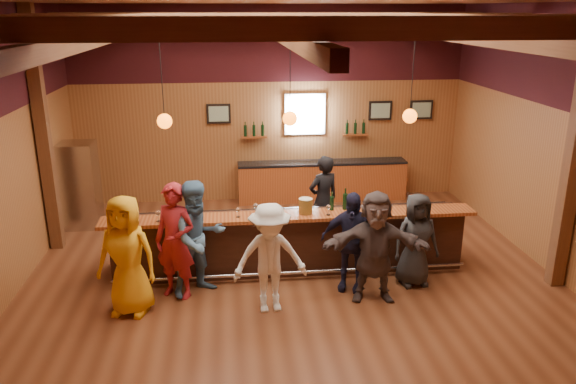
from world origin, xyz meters
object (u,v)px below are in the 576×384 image
object	(u,v)px
customer_white	(270,258)
bottle_a	(332,203)
back_bar_cabinet	(322,181)
stainless_fridge	(80,185)
customer_navy	(351,241)
bartender	(323,200)
bar_counter	(290,239)
ice_bucket	(306,206)
customer_redvest	(175,241)
customer_brown	(375,247)
customer_orange	(127,256)
customer_denim	(199,238)
customer_dark	(416,240)

from	to	relation	value
customer_white	bottle_a	distance (m)	1.78
back_bar_cabinet	stainless_fridge	size ratio (longest dim) A/B	2.22
customer_navy	bartender	bearing A→B (deg)	114.74
bar_counter	ice_bucket	world-z (taller)	ice_bucket
bar_counter	bartender	world-z (taller)	bartender
bartender	customer_redvest	bearing A→B (deg)	12.57
customer_redvest	customer_brown	world-z (taller)	customer_redvest
back_bar_cabinet	bottle_a	distance (m)	3.86
customer_navy	ice_bucket	world-z (taller)	customer_navy
customer_redvest	bottle_a	bearing A→B (deg)	41.13
bar_counter	stainless_fridge	xyz separation A→B (m)	(-4.12, 2.45, 0.38)
stainless_fridge	customer_redvest	size ratio (longest dim) A/B	0.96
bar_counter	customer_brown	bearing A→B (deg)	-48.13
bar_counter	back_bar_cabinet	distance (m)	3.76
stainless_fridge	customer_orange	size ratio (longest dim) A/B	0.97
back_bar_cabinet	customer_denim	xyz separation A→B (m)	(-2.73, -4.37, 0.47)
bar_counter	customer_navy	xyz separation A→B (m)	(0.88, -0.94, 0.31)
bar_counter	customer_dark	xyz separation A→B (m)	(1.98, -0.88, 0.27)
customer_orange	customer_navy	distance (m)	3.47
customer_denim	bartender	bearing A→B (deg)	8.00
bottle_a	bartender	bearing A→B (deg)	87.02
bar_counter	customer_orange	bearing A→B (deg)	-153.14
customer_orange	customer_denim	world-z (taller)	customer_denim
back_bar_cabinet	ice_bucket	bearing A→B (deg)	-103.84
customer_denim	bottle_a	distance (m)	2.35
customer_navy	customer_dark	bearing A→B (deg)	24.36
customer_white	customer_navy	distance (m)	1.45
customer_white	customer_brown	xyz separation A→B (m)	(1.64, 0.17, 0.03)
customer_denim	customer_orange	bearing A→B (deg)	176.02
customer_redvest	customer_white	world-z (taller)	customer_redvest
customer_brown	customer_dark	xyz separation A→B (m)	(0.80, 0.43, -0.10)
customer_brown	ice_bucket	world-z (taller)	customer_brown
customer_dark	bartender	xyz separation A→B (m)	(-1.22, 1.88, 0.09)
bottle_a	customer_orange	bearing A→B (deg)	-161.14
customer_brown	bartender	distance (m)	2.35
customer_white	customer_dark	size ratio (longest dim) A/B	1.09
ice_bucket	bottle_a	distance (m)	0.48
customer_orange	ice_bucket	xyz separation A→B (m)	(2.80, 1.01, 0.31)
back_bar_cabinet	bartender	xyz separation A→B (m)	(-0.42, -2.57, 0.40)
customer_denim	customer_brown	world-z (taller)	customer_denim
customer_orange	bartender	bearing A→B (deg)	49.88
customer_redvest	customer_brown	distance (m)	3.11
customer_brown	ice_bucket	size ratio (longest dim) A/B	6.91
stainless_fridge	customer_navy	bearing A→B (deg)	-34.16
stainless_fridge	back_bar_cabinet	bearing A→B (deg)	11.93
customer_denim	bar_counter	bearing A→B (deg)	-2.60
bartender	bottle_a	xyz separation A→B (m)	(-0.06, -1.19, 0.36)
customer_orange	customer_navy	world-z (taller)	customer_orange
customer_white	bottle_a	world-z (taller)	customer_white
back_bar_cabinet	customer_orange	distance (m)	6.17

